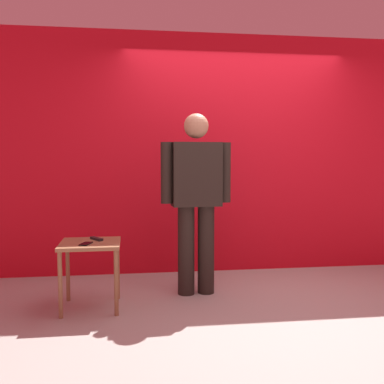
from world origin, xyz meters
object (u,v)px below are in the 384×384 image
standing_person (196,194)px  side_table (90,253)px  cell_phone (86,244)px  tv_remote (96,239)px

standing_person → side_table: standing_person is taller
standing_person → cell_phone: standing_person is taller
cell_phone → tv_remote: tv_remote is taller
cell_phone → tv_remote: (0.07, 0.20, 0.01)m
side_table → standing_person: bearing=16.8°
standing_person → cell_phone: (-1.00, -0.39, -0.38)m
cell_phone → tv_remote: size_ratio=0.85×
standing_person → cell_phone: 1.13m
side_table → cell_phone: bearing=-105.9°
cell_phone → side_table: bearing=90.7°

